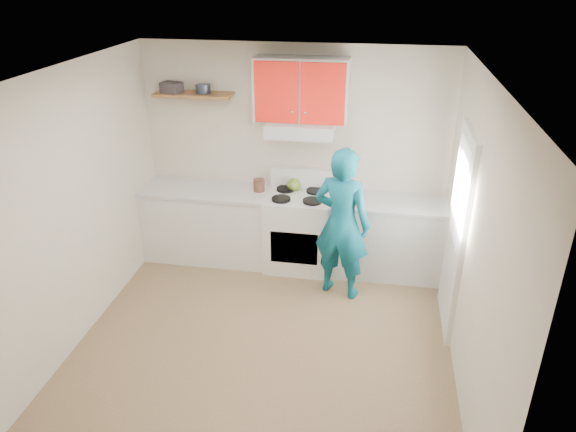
% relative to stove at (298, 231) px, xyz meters
% --- Properties ---
extents(floor, '(3.80, 3.80, 0.00)m').
position_rel_stove_xyz_m(floor, '(-0.10, -1.57, -0.46)').
color(floor, brown).
rests_on(floor, ground).
extents(ceiling, '(3.60, 3.80, 0.04)m').
position_rel_stove_xyz_m(ceiling, '(-0.10, -1.57, 2.14)').
color(ceiling, white).
rests_on(ceiling, floor).
extents(back_wall, '(3.60, 0.04, 2.60)m').
position_rel_stove_xyz_m(back_wall, '(-0.10, 0.32, 0.84)').
color(back_wall, beige).
rests_on(back_wall, floor).
extents(front_wall, '(3.60, 0.04, 2.60)m').
position_rel_stove_xyz_m(front_wall, '(-0.10, -3.47, 0.84)').
color(front_wall, beige).
rests_on(front_wall, floor).
extents(left_wall, '(0.04, 3.80, 2.60)m').
position_rel_stove_xyz_m(left_wall, '(-1.90, -1.57, 0.84)').
color(left_wall, beige).
rests_on(left_wall, floor).
extents(right_wall, '(0.04, 3.80, 2.60)m').
position_rel_stove_xyz_m(right_wall, '(1.70, -1.57, 0.84)').
color(right_wall, beige).
rests_on(right_wall, floor).
extents(door, '(0.05, 0.85, 2.05)m').
position_rel_stove_xyz_m(door, '(1.68, -0.88, 0.56)').
color(door, white).
rests_on(door, floor).
extents(door_glass, '(0.01, 0.55, 0.95)m').
position_rel_stove_xyz_m(door_glass, '(1.65, -0.88, 0.99)').
color(door_glass, white).
rests_on(door_glass, door).
extents(counter_left, '(1.52, 0.60, 0.90)m').
position_rel_stove_xyz_m(counter_left, '(-1.14, 0.02, -0.01)').
color(counter_left, silver).
rests_on(counter_left, floor).
extents(counter_right, '(1.32, 0.60, 0.90)m').
position_rel_stove_xyz_m(counter_right, '(1.04, 0.02, -0.01)').
color(counter_right, silver).
rests_on(counter_right, floor).
extents(stove, '(0.76, 0.65, 0.92)m').
position_rel_stove_xyz_m(stove, '(0.00, 0.00, 0.00)').
color(stove, white).
rests_on(stove, floor).
extents(range_hood, '(0.76, 0.44, 0.15)m').
position_rel_stove_xyz_m(range_hood, '(0.00, 0.10, 1.24)').
color(range_hood, silver).
rests_on(range_hood, back_wall).
extents(upper_cabinets, '(1.02, 0.33, 0.70)m').
position_rel_stove_xyz_m(upper_cabinets, '(0.00, 0.16, 1.66)').
color(upper_cabinets, red).
rests_on(upper_cabinets, back_wall).
extents(shelf, '(0.90, 0.30, 0.04)m').
position_rel_stove_xyz_m(shelf, '(-1.25, 0.18, 1.56)').
color(shelf, brown).
rests_on(shelf, back_wall).
extents(books, '(0.26, 0.22, 0.12)m').
position_rel_stove_xyz_m(books, '(-1.50, 0.15, 1.64)').
color(books, '#373036').
rests_on(books, shelf).
extents(tin, '(0.21, 0.21, 0.10)m').
position_rel_stove_xyz_m(tin, '(-1.13, 0.18, 1.63)').
color(tin, '#333D4C').
rests_on(tin, shelf).
extents(kettle, '(0.23, 0.23, 0.15)m').
position_rel_stove_xyz_m(kettle, '(-0.08, 0.16, 0.53)').
color(kettle, '#57721F').
rests_on(kettle, stove).
extents(crock, '(0.18, 0.18, 0.17)m').
position_rel_stove_xyz_m(crock, '(-0.49, 0.08, 0.52)').
color(crock, '#4E2E22').
rests_on(crock, counter_left).
extents(cutting_board, '(0.29, 0.21, 0.02)m').
position_rel_stove_xyz_m(cutting_board, '(0.81, -0.04, 0.45)').
color(cutting_board, olive).
rests_on(cutting_board, counter_right).
extents(silicone_mat, '(0.32, 0.27, 0.01)m').
position_rel_stove_xyz_m(silicone_mat, '(1.44, -0.04, 0.44)').
color(silicone_mat, '#B11222').
rests_on(silicone_mat, counter_right).
extents(person, '(0.72, 0.58, 1.71)m').
position_rel_stove_xyz_m(person, '(0.55, -0.51, 0.40)').
color(person, '#0C5D72').
rests_on(person, floor).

